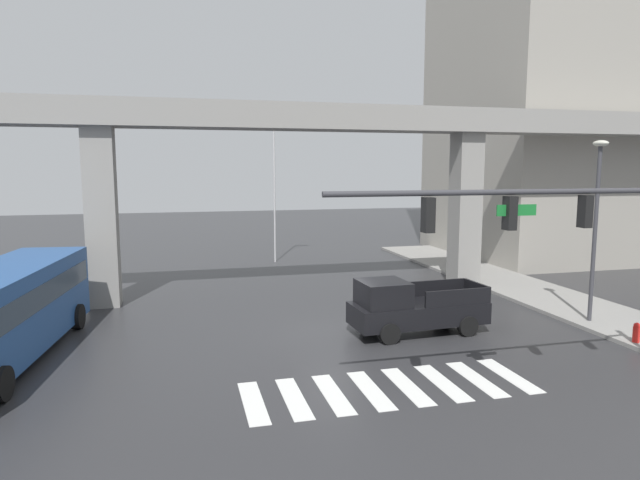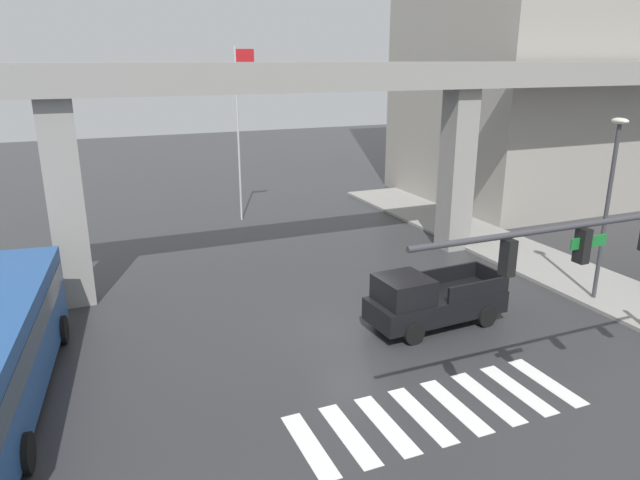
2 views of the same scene
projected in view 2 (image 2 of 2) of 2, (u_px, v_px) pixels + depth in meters
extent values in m
plane|color=#2D2D30|center=(354.00, 332.00, 20.69)|extent=(120.00, 120.00, 0.00)
cube|color=silver|center=(309.00, 445.00, 14.59)|extent=(0.55, 2.80, 0.01)
cube|color=silver|center=(349.00, 435.00, 15.00)|extent=(0.55, 2.80, 0.01)
cube|color=silver|center=(386.00, 425.00, 15.41)|extent=(0.55, 2.80, 0.01)
cube|color=silver|center=(422.00, 415.00, 15.82)|extent=(0.55, 2.80, 0.01)
cube|color=silver|center=(455.00, 406.00, 16.23)|extent=(0.55, 2.80, 0.01)
cube|color=silver|center=(487.00, 398.00, 16.64)|extent=(0.55, 2.80, 0.01)
cube|color=silver|center=(517.00, 390.00, 17.05)|extent=(0.55, 2.80, 0.01)
cube|color=silver|center=(546.00, 382.00, 17.47)|extent=(0.55, 2.80, 0.01)
cube|color=gray|center=(285.00, 77.00, 24.07)|extent=(54.41, 2.08, 1.20)
cube|color=gray|center=(66.00, 205.00, 22.10)|extent=(1.30, 1.30, 7.97)
cube|color=gray|center=(457.00, 171.00, 28.78)|extent=(1.30, 1.30, 7.97)
cube|color=gray|center=(556.00, 269.00, 26.65)|extent=(4.00, 36.00, 0.15)
cube|color=black|center=(436.00, 305.00, 21.03)|extent=(5.19, 2.15, 0.80)
cube|color=black|center=(403.00, 290.00, 20.18)|extent=(1.78, 1.83, 0.90)
cube|color=#3F5160|center=(392.00, 292.00, 19.98)|extent=(0.18, 1.67, 0.77)
cube|color=black|center=(479.00, 290.00, 20.55)|extent=(2.65, 0.23, 0.60)
cube|color=black|center=(448.00, 274.00, 22.05)|extent=(2.65, 0.23, 0.60)
cube|color=black|center=(491.00, 276.00, 21.86)|extent=(0.19, 1.75, 0.60)
cylinder|color=black|center=(413.00, 333.00, 19.72)|extent=(0.77, 0.32, 0.76)
cylinder|color=black|center=(385.00, 313.00, 21.27)|extent=(0.77, 0.32, 0.76)
cylinder|color=black|center=(486.00, 316.00, 21.03)|extent=(0.77, 0.32, 0.76)
cylinder|color=black|center=(454.00, 299.00, 22.58)|extent=(0.77, 0.32, 0.76)
cube|color=#2D3D4C|center=(24.00, 276.00, 20.43)|extent=(2.24, 0.35, 1.49)
cylinder|color=black|center=(61.00, 330.00, 19.75)|extent=(0.46, 0.99, 0.96)
cylinder|color=black|center=(24.00, 454.00, 13.56)|extent=(0.46, 0.99, 0.96)
cylinder|color=#38383D|center=(604.00, 222.00, 13.76)|extent=(10.80, 0.14, 0.14)
cube|color=black|center=(582.00, 246.00, 13.69)|extent=(0.24, 0.32, 0.84)
sphere|color=green|center=(581.00, 256.00, 13.77)|extent=(0.17, 0.17, 0.17)
cube|color=black|center=(508.00, 258.00, 12.87)|extent=(0.24, 0.32, 0.84)
sphere|color=green|center=(507.00, 269.00, 12.94)|extent=(0.17, 0.17, 0.17)
cube|color=#19722D|center=(589.00, 242.00, 13.74)|extent=(1.10, 0.04, 0.28)
cylinder|color=#38383D|center=(606.00, 216.00, 22.33)|extent=(0.16, 0.16, 7.00)
ellipsoid|color=beige|center=(620.00, 121.00, 21.25)|extent=(0.44, 0.70, 0.24)
cylinder|color=silver|center=(238.00, 137.00, 33.65)|extent=(0.12, 0.12, 9.98)
cube|color=red|center=(244.00, 55.00, 32.52)|extent=(1.10, 0.04, 0.70)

